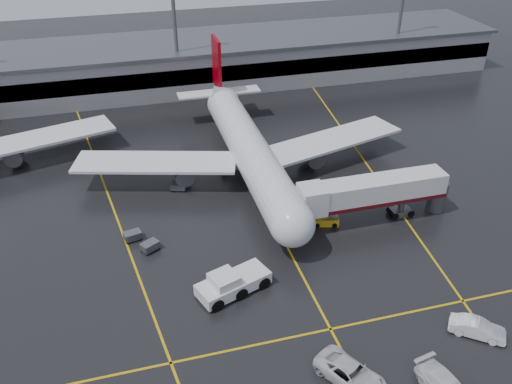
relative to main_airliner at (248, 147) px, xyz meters
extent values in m
plane|color=black|center=(0.00, -9.70, -4.21)|extent=(220.00, 220.00, 0.00)
cube|color=gold|center=(0.00, -9.70, -4.20)|extent=(0.25, 90.00, 0.02)
cube|color=gold|center=(0.00, -31.70, -4.20)|extent=(60.00, 0.25, 0.02)
cube|color=gold|center=(-20.00, 0.30, -4.20)|extent=(9.99, 69.35, 0.02)
cube|color=gold|center=(18.00, 0.30, -4.20)|extent=(7.57, 69.64, 0.02)
cube|color=gray|center=(0.00, 38.30, -0.21)|extent=(120.00, 18.00, 8.00)
cube|color=black|center=(0.00, 29.50, 0.29)|extent=(120.00, 0.40, 3.00)
cube|color=#595B60|center=(0.00, 38.30, 4.09)|extent=(122.00, 19.00, 0.60)
cylinder|color=#595B60|center=(-5.00, 32.30, 8.29)|extent=(0.70, 0.70, 25.00)
cylinder|color=#595B60|center=(40.00, 32.30, 8.29)|extent=(0.70, 0.70, 25.00)
cylinder|color=silver|center=(0.00, -1.70, -0.01)|extent=(5.20, 36.00, 5.20)
sphere|color=silver|center=(0.00, -19.70, -0.01)|extent=(5.20, 5.20, 5.20)
cone|color=silver|center=(0.00, 19.30, 0.59)|extent=(4.94, 8.00, 4.94)
cube|color=#81000A|center=(0.00, 20.30, 5.49)|extent=(0.50, 5.50, 8.50)
cube|color=silver|center=(0.00, 19.30, 0.79)|extent=(14.00, 3.00, 0.25)
cube|color=silver|center=(-13.00, 0.30, -0.81)|extent=(22.80, 11.83, 0.40)
cube|color=silver|center=(13.00, 0.30, -0.81)|extent=(22.80, 11.83, 0.40)
cylinder|color=#595B60|center=(-9.50, -0.70, -2.21)|extent=(2.60, 4.50, 2.60)
cylinder|color=#595B60|center=(9.50, -0.70, -2.21)|extent=(2.60, 4.50, 2.60)
cylinder|color=#595B60|center=(0.00, -16.70, -3.21)|extent=(0.56, 0.56, 2.00)
cylinder|color=#595B60|center=(-3.20, 1.30, -3.21)|extent=(0.56, 0.56, 2.00)
cylinder|color=#595B60|center=(3.20, 1.30, -3.21)|extent=(0.56, 0.56, 2.00)
cylinder|color=black|center=(0.00, -16.70, -3.76)|extent=(0.40, 1.10, 1.10)
cylinder|color=black|center=(-3.20, 1.30, -3.66)|extent=(1.00, 1.40, 1.40)
cylinder|color=black|center=(3.20, 1.30, -3.66)|extent=(1.00, 1.40, 1.40)
cube|color=silver|center=(-29.00, 12.30, -0.81)|extent=(22.80, 11.83, 0.40)
cylinder|color=#595B60|center=(-32.50, 11.30, -2.21)|extent=(2.60, 4.50, 2.60)
cube|color=silver|center=(12.00, -15.70, 0.19)|extent=(18.00, 3.20, 3.00)
cube|color=#450B10|center=(12.00, -15.70, -1.11)|extent=(18.00, 3.30, 0.50)
cube|color=silver|center=(3.80, -15.70, 0.19)|extent=(3.00, 3.40, 3.30)
cylinder|color=#595B60|center=(16.00, -15.70, -2.71)|extent=(0.80, 0.80, 3.00)
cube|color=#595B60|center=(16.00, -15.70, -3.76)|extent=(2.60, 1.60, 0.90)
cylinder|color=#595B60|center=(21.00, -15.70, -2.21)|extent=(2.40, 2.40, 4.00)
cylinder|color=black|center=(14.90, -15.70, -3.76)|extent=(0.90, 1.80, 0.90)
cylinder|color=black|center=(17.10, -15.70, -3.76)|extent=(0.90, 1.80, 0.90)
cube|color=silver|center=(-7.82, -23.91, -3.21)|extent=(8.37, 5.55, 1.33)
cube|color=silver|center=(-8.86, -24.29, -2.10)|extent=(3.41, 3.41, 1.11)
cube|color=black|center=(-8.86, -24.29, -2.10)|extent=(3.07, 3.07, 1.00)
cylinder|color=black|center=(-10.53, -24.89, -3.60)|extent=(2.48, 3.62, 1.44)
cylinder|color=black|center=(-7.82, -23.91, -3.60)|extent=(2.48, 3.62, 1.44)
cylinder|color=black|center=(-5.10, -22.94, -3.60)|extent=(2.48, 3.62, 1.44)
cube|color=yellow|center=(6.00, -15.12, -3.71)|extent=(3.50, 2.14, 1.00)
cube|color=#595B60|center=(6.00, -15.12, -2.76)|extent=(3.25, 1.58, 1.14)
cylinder|color=black|center=(4.95, -14.85, -3.94)|extent=(1.00, 1.65, 0.63)
cylinder|color=black|center=(7.05, -15.40, -3.94)|extent=(1.00, 1.65, 0.63)
imported|color=silver|center=(-0.66, -37.89, -3.28)|extent=(5.99, 7.36, 1.86)
imported|color=white|center=(13.14, -36.07, -3.35)|extent=(5.22, 4.58, 1.71)
cube|color=#595B60|center=(-15.55, -14.61, -3.56)|extent=(2.38, 2.12, 0.90)
cylinder|color=black|center=(-15.99, -15.44, -4.03)|extent=(0.40, 0.20, 0.40)
cylinder|color=black|center=(-14.61, -14.64, -4.03)|extent=(0.40, 0.20, 0.40)
cylinder|color=black|center=(-16.49, -14.57, -4.03)|extent=(0.40, 0.20, 0.40)
cylinder|color=black|center=(-15.10, -13.78, -4.03)|extent=(0.40, 0.20, 0.40)
cube|color=#595B60|center=(-17.34, -12.02, -3.56)|extent=(2.24, 1.72, 0.90)
cylinder|color=black|center=(-18.01, -12.69, -4.03)|extent=(0.40, 0.20, 0.40)
cylinder|color=black|center=(-16.45, -12.33, -4.03)|extent=(0.40, 0.20, 0.40)
cylinder|color=black|center=(-18.23, -11.72, -4.03)|extent=(0.40, 0.20, 0.40)
cylinder|color=black|center=(-16.67, -11.36, -4.03)|extent=(0.40, 0.20, 0.40)
cube|color=#595B60|center=(-10.42, -2.15, -3.56)|extent=(2.30, 1.85, 0.90)
cylinder|color=black|center=(-11.33, -2.38, -4.03)|extent=(0.40, 0.20, 0.40)
cylinder|color=black|center=(-9.81, -2.88, -4.03)|extent=(0.40, 0.20, 0.40)
cylinder|color=black|center=(-11.02, -1.43, -4.03)|extent=(0.40, 0.20, 0.40)
cylinder|color=black|center=(-9.50, -1.92, -4.03)|extent=(0.40, 0.20, 0.40)
camera|label=1|loc=(-16.86, -65.67, 34.68)|focal=37.77mm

